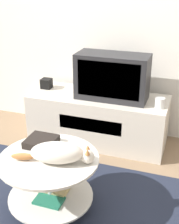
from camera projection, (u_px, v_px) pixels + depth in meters
The scene contains 10 objects.
ground_plane at pixel (40, 208), 2.28m from camera, with size 12.00×12.00×0.00m, color #7F664C.
wall_back at pixel (101, 3), 2.99m from camera, with size 8.00×0.05×2.60m.
rug at pixel (40, 206), 2.27m from camera, with size 2.07×1.33×0.02m.
tv_stand at pixel (98, 119), 3.10m from camera, with size 1.34×0.51×0.48m.
tv at pixel (112, 77), 2.87m from camera, with size 0.66×0.29×0.42m.
speaker at pixel (46, 84), 3.19m from camera, with size 0.10×0.10×0.10m.
mug at pixel (160, 103), 2.72m from camera, with size 0.09×0.09×0.09m.
coffee_table at pixel (50, 177), 2.16m from camera, with size 0.68×0.68×0.42m.
dvd_box at pixel (41, 142), 2.23m from camera, with size 0.21×0.20×0.05m.
cat at pixel (59, 153), 2.02m from camera, with size 0.54×0.27×0.14m.
Camera 1 is at (0.93, -1.57, 1.57)m, focal length 50.00 mm.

